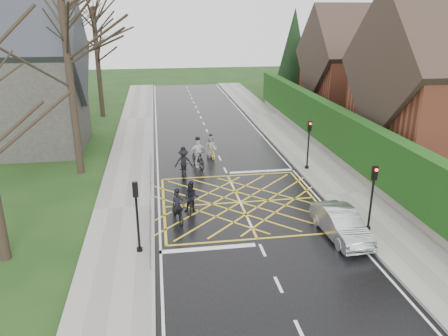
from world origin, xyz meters
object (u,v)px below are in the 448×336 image
object	(u,v)px
car	(341,224)
cyclist_back	(192,201)
cyclist_rear	(178,211)
cyclist_front	(198,156)
cyclist_mid	(184,165)
cyclist_lead	(211,149)

from	to	relation	value
car	cyclist_back	bearing A→B (deg)	147.53
cyclist_rear	car	distance (m)	7.57
cyclist_front	cyclist_rear	bearing A→B (deg)	-119.09
cyclist_mid	car	world-z (taller)	cyclist_mid
cyclist_rear	car	xyz separation A→B (m)	(7.06, -2.71, 0.11)
cyclist_rear	cyclist_mid	xyz separation A→B (m)	(0.70, 6.08, 0.15)
cyclist_rear	cyclist_front	xyz separation A→B (m)	(1.72, 7.55, 0.22)
cyclist_rear	cyclist_mid	bearing A→B (deg)	69.52
cyclist_rear	cyclist_back	xyz separation A→B (m)	(0.73, 0.83, 0.10)
car	cyclist_mid	bearing A→B (deg)	122.65
cyclist_mid	cyclist_rear	bearing A→B (deg)	-93.29
cyclist_back	cyclist_front	xyz separation A→B (m)	(0.98, 6.73, 0.12)
cyclist_back	cyclist_mid	bearing A→B (deg)	101.87
cyclist_rear	car	world-z (taller)	cyclist_rear
car	cyclist_front	bearing A→B (deg)	114.26
cyclist_mid	cyclist_lead	xyz separation A→B (m)	(2.09, 3.34, -0.10)
cyclist_front	cyclist_lead	xyz separation A→B (m)	(1.07, 1.87, -0.17)
cyclist_back	car	bearing A→B (deg)	-17.76
cyclist_back	cyclist_lead	xyz separation A→B (m)	(2.06, 8.60, -0.06)
cyclist_back	cyclist_lead	world-z (taller)	cyclist_back
cyclist_rear	cyclist_front	world-z (taller)	cyclist_front
cyclist_mid	car	xyz separation A→B (m)	(6.36, -8.80, -0.04)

